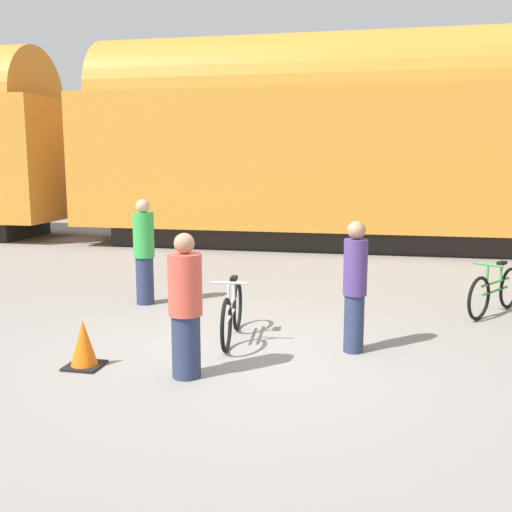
% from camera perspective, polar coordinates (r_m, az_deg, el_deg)
% --- Properties ---
extents(ground_plane, '(80.00, 80.00, 0.00)m').
position_cam_1_polar(ground_plane, '(7.31, -1.65, -9.44)').
color(ground_plane, gray).
extents(freight_train, '(40.83, 3.05, 5.48)m').
position_cam_1_polar(freight_train, '(15.95, 6.10, 11.17)').
color(freight_train, black).
rests_on(freight_train, ground_plane).
extents(rail_near, '(52.83, 0.07, 0.01)m').
position_cam_1_polar(rail_near, '(15.41, 5.64, 0.56)').
color(rail_near, '#4C4238').
rests_on(rail_near, ground_plane).
extents(rail_far, '(52.83, 0.07, 0.01)m').
position_cam_1_polar(rail_far, '(16.82, 6.17, 1.29)').
color(rail_far, '#4C4238').
rests_on(rail_far, ground_plane).
extents(bicycle_silver, '(0.46, 1.63, 0.83)m').
position_cam_1_polar(bicycle_silver, '(7.80, -2.29, -5.49)').
color(bicycle_silver, black).
rests_on(bicycle_silver, ground_plane).
extents(bicycle_green, '(0.99, 1.41, 0.81)m').
position_cam_1_polar(bicycle_green, '(9.78, 21.79, -3.16)').
color(bicycle_green, black).
rests_on(bicycle_green, ground_plane).
extents(person_in_purple, '(0.29, 0.29, 1.61)m').
position_cam_1_polar(person_in_purple, '(7.32, 9.40, -2.82)').
color(person_in_purple, '#283351').
rests_on(person_in_purple, ground_plane).
extents(person_in_green, '(0.33, 0.33, 1.71)m').
position_cam_1_polar(person_in_green, '(9.79, -10.61, 0.41)').
color(person_in_green, '#283351').
rests_on(person_in_green, ground_plane).
extents(person_in_red, '(0.37, 0.37, 1.58)m').
position_cam_1_polar(person_in_red, '(6.45, -6.74, -4.84)').
color(person_in_red, '#283351').
rests_on(person_in_red, ground_plane).
extents(traffic_cone, '(0.40, 0.40, 0.55)m').
position_cam_1_polar(traffic_cone, '(7.12, -16.09, -8.18)').
color(traffic_cone, black).
rests_on(traffic_cone, ground_plane).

